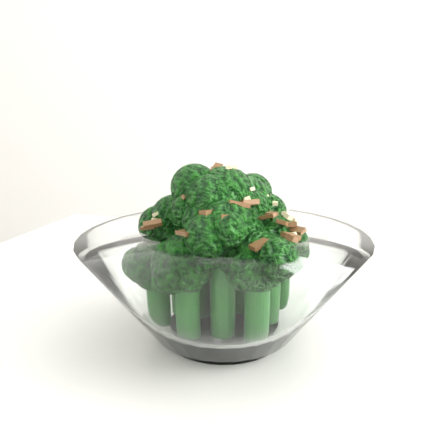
{
  "coord_description": "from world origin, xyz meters",
  "views": [
    {
      "loc": [
        -0.1,
        -0.25,
        0.95
      ],
      "look_at": [
        -0.12,
        0.14,
        0.85
      ],
      "focal_mm": 40.0,
      "sensor_mm": 36.0,
      "label": 1
    }
  ],
  "objects": [
    {
      "name": "broccoli_dish",
      "position": [
        -0.12,
        0.14,
        0.81
      ],
      "size": [
        0.24,
        0.24,
        0.15
      ],
      "color": "white",
      "rests_on": "table"
    }
  ]
}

